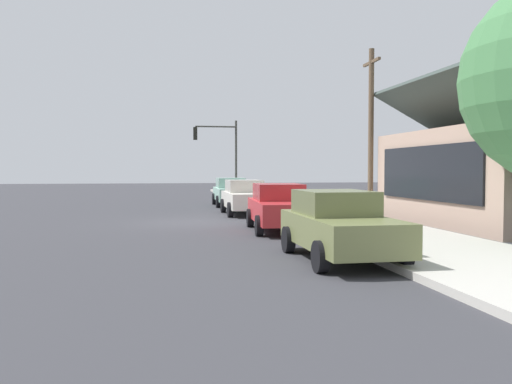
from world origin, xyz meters
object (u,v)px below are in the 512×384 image
object	(u,v)px
car_ivory	(245,197)
utility_pole_wooden	(371,129)
car_cherry	(280,207)
traffic_light_main	(220,147)
fire_hydrant_red	(299,210)
car_olive	(339,225)
car_seafoam	(231,192)

from	to	relation	value
car_ivory	utility_pole_wooden	xyz separation A→B (m)	(1.49, 5.52, 3.12)
car_cherry	traffic_light_main	distance (m)	16.57
car_ivory	fire_hydrant_red	distance (m)	4.35
car_ivory	car_cherry	distance (m)	6.70
car_cherry	utility_pole_wooden	bearing A→B (deg)	137.56
traffic_light_main	fire_hydrant_red	world-z (taller)	traffic_light_main
traffic_light_main	utility_pole_wooden	world-z (taller)	utility_pole_wooden
car_cherry	utility_pole_wooden	world-z (taller)	utility_pole_wooden
car_cherry	fire_hydrant_red	distance (m)	2.99
car_cherry	car_ivory	bearing A→B (deg)	-175.32
traffic_light_main	car_olive	bearing A→B (deg)	0.87
car_ivory	car_cherry	world-z (taller)	same
car_ivory	car_olive	world-z (taller)	same
car_olive	utility_pole_wooden	distance (m)	12.81
car_ivory	utility_pole_wooden	size ratio (longest dim) A/B	0.57
utility_pole_wooden	car_seafoam	bearing A→B (deg)	-143.99
car_seafoam	car_olive	size ratio (longest dim) A/B	1.02
car_olive	traffic_light_main	bearing A→B (deg)	-179.51
car_seafoam	fire_hydrant_red	world-z (taller)	car_seafoam
car_ivory	car_seafoam	bearing A→B (deg)	178.92
car_seafoam	utility_pole_wooden	distance (m)	9.72
fire_hydrant_red	traffic_light_main	bearing A→B (deg)	-173.10
car_cherry	fire_hydrant_red	xyz separation A→B (m)	(-2.63, 1.37, -0.32)
utility_pole_wooden	fire_hydrant_red	xyz separation A→B (m)	(2.58, -4.00, -3.43)
car_olive	fire_hydrant_red	world-z (taller)	car_olive
car_seafoam	car_cherry	distance (m)	12.66
car_olive	utility_pole_wooden	world-z (taller)	utility_pole_wooden
car_seafoam	car_ivory	distance (m)	5.96
car_ivory	fire_hydrant_red	world-z (taller)	car_ivory
car_cherry	car_olive	xyz separation A→B (m)	(6.01, 0.06, 0.00)
car_olive	fire_hydrant_red	size ratio (longest dim) A/B	6.14
car_seafoam	utility_pole_wooden	world-z (taller)	utility_pole_wooden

